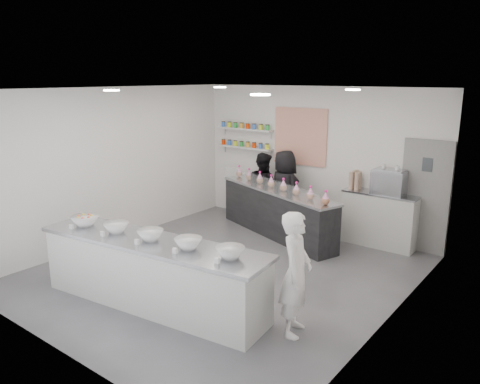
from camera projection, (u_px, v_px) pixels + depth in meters
The scene contains 26 objects.
floor at pixel (225, 272), 7.85m from camera, with size 6.00×6.00×0.00m, color #515156.
ceiling at pixel (223, 89), 7.13m from camera, with size 6.00×6.00×0.00m, color white.
back_wall at pixel (315, 159), 9.80m from camera, with size 5.50×5.50×0.00m, color white.
left_wall at pixel (115, 165), 9.12m from camera, with size 6.00×6.00×0.00m, color white.
right_wall at pixel (393, 215), 5.87m from camera, with size 6.00×6.00×0.00m, color white.
back_door at pixel (425, 197), 8.53m from camera, with size 0.88×0.04×2.10m, color gray.
pattern_panel at pixel (300, 137), 9.88m from camera, with size 1.25×0.03×1.20m, color #E55029.
jar_shelf_lower at pixel (245, 147), 10.73m from camera, with size 1.45×0.22×0.04m, color silver.
jar_shelf_upper at pixel (245, 129), 10.63m from camera, with size 1.45×0.22×0.04m, color silver.
preserve_jars at pixel (245, 135), 10.65m from camera, with size 1.45×0.10×0.56m, color #EA3000, non-canonical shape.
downlight_0 at pixel (112, 90), 7.19m from camera, with size 0.24×0.24×0.02m, color white.
downlight_1 at pixel (260, 95), 5.54m from camera, with size 0.24×0.24×0.02m, color white.
downlight_2 at pixel (220, 87), 9.19m from camera, with size 0.24×0.24×0.02m, color white.
downlight_3 at pixel (353, 90), 7.54m from camera, with size 0.24×0.24×0.02m, color white.
prep_counter at pixel (152, 273), 6.61m from camera, with size 3.58×0.81×0.98m, color silver.
back_bar at pixel (277, 212), 9.54m from camera, with size 3.15×0.58×0.98m, color black.
sneeze_guard at pixel (266, 184), 9.25m from camera, with size 3.11×0.01×0.27m, color white.
espresso_ledge at pixel (379, 219), 8.95m from camera, with size 1.41×0.45×1.05m, color silver.
espresso_machine at pixel (389, 182), 8.68m from camera, with size 0.59×0.41×0.45m, color #93969E.
cup_stacks at pixel (355, 180), 9.09m from camera, with size 0.25×0.24×0.34m, color tan, non-canonical shape.
prep_bowls at pixel (150, 235), 6.47m from camera, with size 2.97×0.47×0.15m, color white, non-canonical shape.
label_cards at pixel (118, 247), 6.13m from camera, with size 2.66×0.04×0.07m, color white, non-canonical shape.
cookie_bags at pixel (277, 183), 9.39m from camera, with size 2.95×0.15×0.27m, color #FF98D3, non-canonical shape.
woman_prep at pixel (296, 274), 5.81m from camera, with size 0.59×0.38×1.61m, color white.
staff_left at pixel (263, 188), 10.27m from camera, with size 0.77×0.60×1.59m, color black.
staff_right at pixel (284, 191), 9.81m from camera, with size 0.84×0.54×1.71m, color black.
Camera 1 is at (4.65, -5.63, 3.20)m, focal length 35.00 mm.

